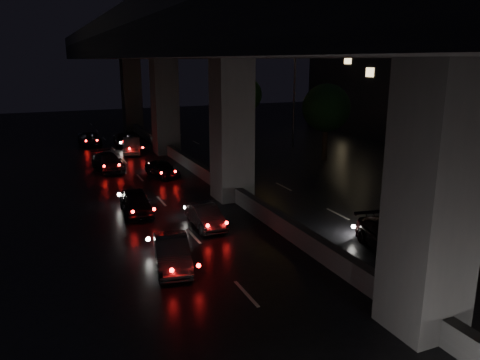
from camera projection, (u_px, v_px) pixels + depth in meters
ground at (270, 224)px, 23.18m from camera, size 120.00×120.00×0.00m
viaduct at (231, 52)px, 25.54m from camera, size 12.00×80.00×10.50m
median_barrier at (232, 191)px, 27.52m from camera, size 0.45×70.00×0.85m
building_right_far at (413, 64)px, 49.46m from camera, size 12.00×22.00×15.00m
tree_c at (326, 108)px, 37.02m from camera, size 3.80×3.80×6.12m
tree_d at (245, 95)px, 51.25m from camera, size 3.80×3.80×6.12m
streetlight_far at (289, 86)px, 41.98m from camera, size 2.52×0.44×9.00m
car_3 at (391, 239)px, 19.70m from camera, size 2.48×4.45×1.22m
car_4 at (172, 253)px, 18.31m from camera, size 1.88×3.79×1.20m
car_5 at (205, 216)px, 22.77m from camera, size 1.21×3.37×1.10m
car_6 at (136, 202)px, 24.63m from camera, size 1.71×3.78×1.26m
car_7 at (108, 162)px, 34.39m from camera, size 2.20×4.43×1.24m
car_8 at (162, 169)px, 32.55m from camera, size 2.10×3.57×1.14m
car_9 at (132, 146)px, 40.65m from camera, size 2.16×4.24×1.33m
car_10 at (125, 140)px, 44.21m from camera, size 2.34×4.39×1.17m
car_11 at (90, 139)px, 44.61m from camera, size 2.08×4.29×1.18m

